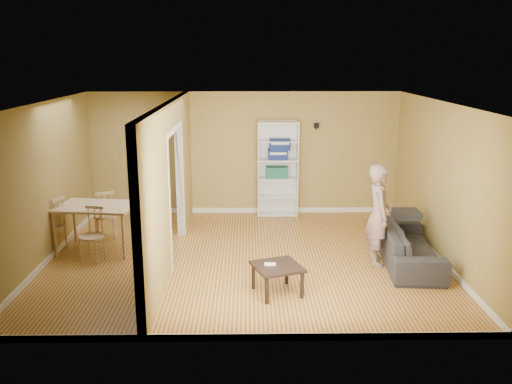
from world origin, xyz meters
The scene contains 15 objects.
room_shell centered at (0.00, 0.00, 1.30)m, with size 6.50×6.50×6.50m.
partition centered at (-1.20, 0.00, 1.30)m, with size 0.22×5.50×2.60m, color tan, non-canonical shape.
wall_speaker centered at (1.50, 2.69, 1.90)m, with size 0.10×0.10×0.10m, color black.
sofa centered at (2.70, -0.27, 0.40)m, with size 0.89×2.08×0.79m, color black.
person centered at (2.17, -0.26, 0.97)m, with size 0.55×0.71×1.95m, color slate.
bookshelf centered at (0.69, 2.61, 1.00)m, with size 0.85×0.37×2.01m.
paper_box_teal centered at (0.68, 2.56, 0.93)m, with size 0.46×0.30×0.23m, color #0A544F.
paper_box_navy_b centered at (0.69, 2.56, 1.31)m, with size 0.40×0.26×0.21m, color navy.
paper_box_navy_c centered at (0.73, 2.56, 1.54)m, with size 0.43×0.28×0.22m, color navy.
coffee_table centered at (0.48, -1.40, 0.36)m, with size 0.64×0.64×0.43m.
game_controller centered at (0.38, -1.38, 0.44)m, with size 0.16×0.04×0.03m, color white.
dining_table centered at (-2.55, 0.42, 0.74)m, with size 1.31×0.87×0.82m.
chair_left centered at (-3.33, 0.37, 0.49)m, with size 0.45×0.45×0.98m, color tan, non-canonical shape.
chair_near centered at (-2.51, -0.11, 0.46)m, with size 0.42×0.42×0.91m, color tan, non-canonical shape.
chair_far centered at (-2.58, 1.05, 0.47)m, with size 0.43×0.43×0.94m, color tan, non-canonical shape.
Camera 1 is at (0.07, -8.59, 3.32)m, focal length 38.00 mm.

